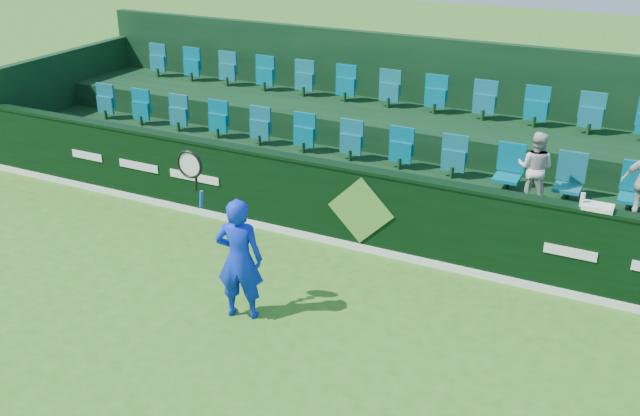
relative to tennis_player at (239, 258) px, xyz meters
The scene contains 11 objects.
ground 1.87m from the tennis_player, 65.39° to the right, with size 60.00×60.00×0.00m, color #326A19.
sponsor_hoarding 2.59m from the tennis_player, 74.47° to the left, with size 16.00×0.25×1.35m.
stand_tier_front 3.69m from the tennis_player, 79.13° to the left, with size 16.00×2.00×0.80m, color black.
stand_tier_back 5.54m from the tennis_player, 82.84° to the left, with size 16.00×1.80×1.30m, color black.
stand_rear 5.99m from the tennis_player, 83.37° to the left, with size 16.00×4.10×2.60m.
seat_row_front 4.06m from the tennis_player, 80.20° to the left, with size 13.50×0.50×0.60m, color #126373.
seat_row_back 5.88m from the tennis_player, 83.21° to the left, with size 13.50×0.50×0.60m, color #126373.
tennis_player is the anchor object (origin of this frame).
spectator_left 4.73m from the tennis_player, 50.26° to the left, with size 0.55×0.43×1.14m, color beige.
towel 4.77m from the tennis_player, 31.74° to the left, with size 0.40×0.26×0.06m, color white.
drinks_bottle 4.60m from the tennis_player, 33.09° to the left, with size 0.06×0.06×0.19m, color white.
Camera 1 is at (3.85, -5.30, 5.23)m, focal length 40.00 mm.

